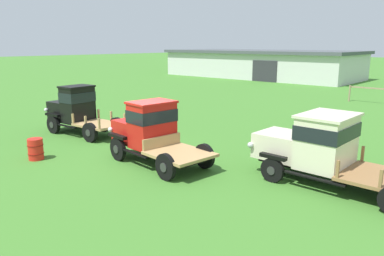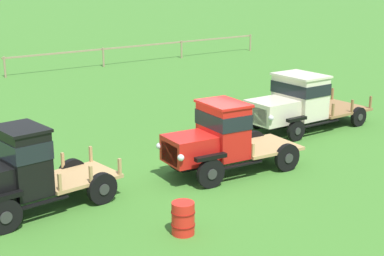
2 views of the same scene
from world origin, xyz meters
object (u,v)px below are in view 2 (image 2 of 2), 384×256
object	(u,v)px
vintage_truck_midrow_center	(297,102)
oil_drum_beside_row	(183,218)
vintage_truck_foreground_near	(20,172)
vintage_truck_second_in_line	(220,138)

from	to	relation	value
vintage_truck_midrow_center	oil_drum_beside_row	xyz separation A→B (m)	(-9.06, -4.96, -0.75)
vintage_truck_foreground_near	vintage_truck_second_in_line	bearing A→B (deg)	-6.25
vintage_truck_midrow_center	oil_drum_beside_row	size ratio (longest dim) A/B	6.85
vintage_truck_foreground_near	oil_drum_beside_row	world-z (taller)	vintage_truck_foreground_near
vintage_truck_midrow_center	oil_drum_beside_row	distance (m)	10.36
vintage_truck_foreground_near	vintage_truck_second_in_line	size ratio (longest dim) A/B	0.98
vintage_truck_foreground_near	vintage_truck_second_in_line	distance (m)	6.16
vintage_truck_second_in_line	vintage_truck_midrow_center	world-z (taller)	vintage_truck_second_in_line
vintage_truck_foreground_near	vintage_truck_second_in_line	world-z (taller)	vintage_truck_foreground_near
vintage_truck_foreground_near	vintage_truck_midrow_center	bearing A→B (deg)	7.15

